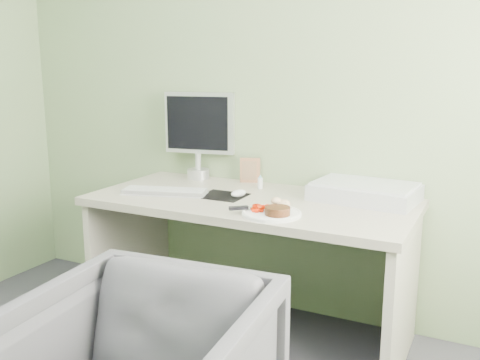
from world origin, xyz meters
The scene contains 14 objects.
wall_back centered at (0.00, 2.00, 1.35)m, with size 3.50×3.50×0.00m, color gray.
desk centered at (0.00, 1.62, 0.55)m, with size 1.60×0.75×0.73m.
plate centered at (0.21, 1.39, 0.74)m, with size 0.26×0.26×0.01m, color white.
steak centered at (0.25, 1.36, 0.76)m, with size 0.11×0.11×0.04m, color black.
potato_pile centered at (0.24, 1.44, 0.77)m, with size 0.11×0.08×0.06m, color tan.
carrot_heap centered at (0.16, 1.38, 0.76)m, with size 0.06×0.05×0.04m, color #F32705.
steak_knife centered at (0.10, 1.37, 0.76)m, with size 0.18×0.17×0.02m.
mousepad centered at (-0.15, 1.61, 0.73)m, with size 0.22×0.20×0.00m, color black.
keyboard centered at (-0.44, 1.51, 0.75)m, with size 0.43×0.13×0.02m, color white.
computer_mouse centered at (-0.07, 1.63, 0.75)m, with size 0.06×0.10×0.04m, color white.
photo_frame centered at (-0.16, 1.96, 0.80)m, with size 0.11×0.01×0.14m, color brown.
eyedrop_bottle centered at (-0.05, 1.84, 0.77)m, with size 0.03×0.03×0.08m.
scanner centered at (0.52, 1.84, 0.77)m, with size 0.49×0.33×0.08m, color silver.
monitor centered at (-0.48, 1.94, 1.01)m, with size 0.42×0.14×0.50m.
Camera 1 is at (1.10, -0.71, 1.38)m, focal length 40.00 mm.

